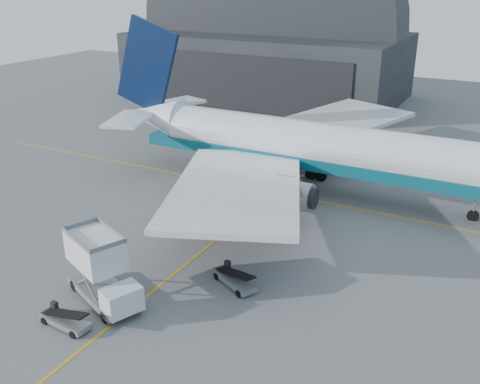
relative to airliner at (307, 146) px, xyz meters
The scene contains 9 objects.
ground 23.32m from the airliner, 96.56° to the right, with size 200.00×200.00×0.00m, color #565659.
taxi_lines 11.46m from the airliner, 104.64° to the right, with size 80.00×42.12×0.02m.
hangar 49.16m from the airliner, 120.16° to the left, with size 50.00×28.30×28.00m.
airliner is the anchor object (origin of this frame).
catering_truck 28.17m from the airliner, 100.57° to the right, with size 7.72×5.27×4.99m.
pushback_tug 13.61m from the airliner, 119.98° to the right, with size 4.52×3.34×1.88m.
belt_loader_a 32.10m from the airliner, 99.68° to the right, with size 4.22×1.71×1.59m.
belt_loader_b 21.90m from the airliner, 83.40° to the right, with size 4.40×3.13×1.70m.
traffic_cone 17.32m from the airliner, 113.64° to the right, with size 0.40×0.40×0.58m.
Camera 1 is at (22.21, -30.08, 22.58)m, focal length 40.00 mm.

